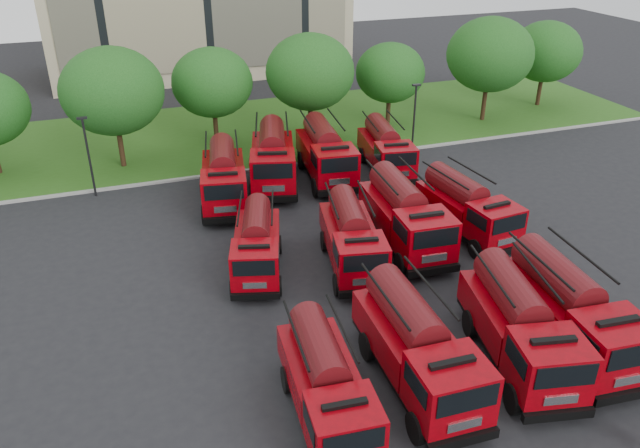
{
  "coord_description": "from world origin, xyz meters",
  "views": [
    {
      "loc": [
        -8.62,
        -20.85,
        16.47
      ],
      "look_at": [
        0.79,
        5.65,
        1.8
      ],
      "focal_mm": 35.0,
      "sensor_mm": 36.0,
      "label": 1
    }
  ],
  "objects_px": {
    "fire_truck_7": "(467,207)",
    "fire_truck_11": "(386,149)",
    "fire_truck_1": "(417,346)",
    "fire_truck_6": "(405,215)",
    "fire_truck_10": "(326,153)",
    "firefighter_4": "(353,284)",
    "fire_truck_4": "(257,244)",
    "fire_truck_2": "(519,326)",
    "firefighter_2": "(570,316)",
    "firefighter_5": "(477,244)",
    "fire_truck_0": "(326,384)",
    "firefighter_3": "(637,366)",
    "fire_truck_9": "(273,157)",
    "fire_truck_8": "(224,177)",
    "fire_truck_5": "(352,238)",
    "fire_truck_3": "(570,310)"
  },
  "relations": [
    {
      "from": "fire_truck_7",
      "to": "fire_truck_11",
      "type": "distance_m",
      "value": 9.62
    },
    {
      "from": "fire_truck_1",
      "to": "fire_truck_10",
      "type": "xyz_separation_m",
      "value": [
        3.58,
        19.79,
        0.06
      ]
    },
    {
      "from": "fire_truck_1",
      "to": "fire_truck_6",
      "type": "relative_size",
      "value": 0.95
    },
    {
      "from": "fire_truck_0",
      "to": "fire_truck_7",
      "type": "xyz_separation_m",
      "value": [
        11.98,
        10.47,
        0.07
      ]
    },
    {
      "from": "fire_truck_2",
      "to": "fire_truck_4",
      "type": "height_order",
      "value": "fire_truck_2"
    },
    {
      "from": "fire_truck_7",
      "to": "firefighter_5",
      "type": "height_order",
      "value": "fire_truck_7"
    },
    {
      "from": "fire_truck_0",
      "to": "fire_truck_11",
      "type": "relative_size",
      "value": 0.94
    },
    {
      "from": "fire_truck_9",
      "to": "firefighter_4",
      "type": "relative_size",
      "value": 5.37
    },
    {
      "from": "fire_truck_1",
      "to": "firefighter_5",
      "type": "relative_size",
      "value": 4.32
    },
    {
      "from": "fire_truck_2",
      "to": "firefighter_5",
      "type": "xyz_separation_m",
      "value": [
        3.85,
        8.78,
        -1.7
      ]
    },
    {
      "from": "fire_truck_5",
      "to": "fire_truck_9",
      "type": "distance_m",
      "value": 11.29
    },
    {
      "from": "fire_truck_7",
      "to": "firefighter_5",
      "type": "xyz_separation_m",
      "value": [
        0.03,
        -1.33,
        -1.59
      ]
    },
    {
      "from": "firefighter_4",
      "to": "fire_truck_4",
      "type": "bearing_deg",
      "value": -4.86
    },
    {
      "from": "fire_truck_11",
      "to": "fire_truck_10",
      "type": "bearing_deg",
      "value": -174.28
    },
    {
      "from": "fire_truck_0",
      "to": "fire_truck_2",
      "type": "relative_size",
      "value": 0.87
    },
    {
      "from": "firefighter_2",
      "to": "firefighter_4",
      "type": "height_order",
      "value": "firefighter_2"
    },
    {
      "from": "fire_truck_1",
      "to": "fire_truck_10",
      "type": "height_order",
      "value": "fire_truck_10"
    },
    {
      "from": "fire_truck_3",
      "to": "firefighter_2",
      "type": "distance_m",
      "value": 2.86
    },
    {
      "from": "fire_truck_2",
      "to": "firefighter_2",
      "type": "height_order",
      "value": "fire_truck_2"
    },
    {
      "from": "firefighter_4",
      "to": "firefighter_5",
      "type": "distance_m",
      "value": 7.93
    },
    {
      "from": "fire_truck_10",
      "to": "firefighter_3",
      "type": "distance_m",
      "value": 22.65
    },
    {
      "from": "fire_truck_7",
      "to": "fire_truck_9",
      "type": "bearing_deg",
      "value": 123.19
    },
    {
      "from": "fire_truck_0",
      "to": "fire_truck_4",
      "type": "xyz_separation_m",
      "value": [
        0.22,
        10.54,
        -0.05
      ]
    },
    {
      "from": "fire_truck_8",
      "to": "firefighter_3",
      "type": "bearing_deg",
      "value": -48.27
    },
    {
      "from": "fire_truck_5",
      "to": "fire_truck_6",
      "type": "height_order",
      "value": "fire_truck_6"
    },
    {
      "from": "fire_truck_2",
      "to": "fire_truck_7",
      "type": "xyz_separation_m",
      "value": [
        3.82,
        10.11,
        -0.11
      ]
    },
    {
      "from": "fire_truck_2",
      "to": "firefighter_3",
      "type": "bearing_deg",
      "value": -11.97
    },
    {
      "from": "fire_truck_0",
      "to": "fire_truck_11",
      "type": "height_order",
      "value": "fire_truck_11"
    },
    {
      "from": "fire_truck_0",
      "to": "fire_truck_2",
      "type": "xyz_separation_m",
      "value": [
        8.16,
        0.36,
        0.18
      ]
    },
    {
      "from": "fire_truck_6",
      "to": "firefighter_5",
      "type": "distance_m",
      "value": 4.39
    },
    {
      "from": "fire_truck_4",
      "to": "firefighter_3",
      "type": "distance_m",
      "value": 17.41
    },
    {
      "from": "fire_truck_7",
      "to": "fire_truck_10",
      "type": "bearing_deg",
      "value": 109.48
    },
    {
      "from": "fire_truck_4",
      "to": "fire_truck_2",
      "type": "bearing_deg",
      "value": -35.74
    },
    {
      "from": "firefighter_3",
      "to": "fire_truck_0",
      "type": "bearing_deg",
      "value": -21.92
    },
    {
      "from": "fire_truck_10",
      "to": "fire_truck_11",
      "type": "bearing_deg",
      "value": 3.25
    },
    {
      "from": "fire_truck_1",
      "to": "firefighter_3",
      "type": "distance_m",
      "value": 9.2
    },
    {
      "from": "fire_truck_4",
      "to": "firefighter_3",
      "type": "bearing_deg",
      "value": -28.21
    },
    {
      "from": "fire_truck_1",
      "to": "fire_truck_5",
      "type": "distance_m",
      "value": 8.85
    },
    {
      "from": "fire_truck_10",
      "to": "fire_truck_8",
      "type": "bearing_deg",
      "value": -160.78
    },
    {
      "from": "fire_truck_10",
      "to": "firefighter_3",
      "type": "xyz_separation_m",
      "value": [
        5.2,
        -21.98,
        -1.76
      ]
    },
    {
      "from": "fire_truck_1",
      "to": "fire_truck_2",
      "type": "relative_size",
      "value": 0.97
    },
    {
      "from": "fire_truck_8",
      "to": "fire_truck_11",
      "type": "relative_size",
      "value": 1.06
    },
    {
      "from": "fire_truck_11",
      "to": "firefighter_4",
      "type": "relative_size",
      "value": 4.72
    },
    {
      "from": "fire_truck_6",
      "to": "fire_truck_3",
      "type": "bearing_deg",
      "value": -71.63
    },
    {
      "from": "fire_truck_4",
      "to": "fire_truck_11",
      "type": "distance_m",
      "value": 14.85
    },
    {
      "from": "fire_truck_1",
      "to": "firefighter_4",
      "type": "relative_size",
      "value": 4.9
    },
    {
      "from": "fire_truck_3",
      "to": "fire_truck_10",
      "type": "xyz_separation_m",
      "value": [
        -3.27,
        19.84,
        0.0
      ]
    },
    {
      "from": "fire_truck_4",
      "to": "fire_truck_10",
      "type": "relative_size",
      "value": 0.85
    },
    {
      "from": "fire_truck_6",
      "to": "firefighter_5",
      "type": "relative_size",
      "value": 4.52
    },
    {
      "from": "fire_truck_2",
      "to": "fire_truck_9",
      "type": "relative_size",
      "value": 0.94
    }
  ]
}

